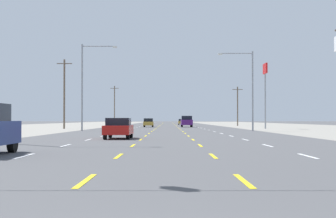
{
  "coord_description": "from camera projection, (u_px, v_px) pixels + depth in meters",
  "views": [
    {
      "loc": [
        0.08,
        -4.16,
        1.36
      ],
      "look_at": [
        -0.16,
        56.49,
        2.61
      ],
      "focal_mm": 53.9,
      "sensor_mm": 36.0,
      "label": 1
    }
  ],
  "objects": [
    {
      "name": "lane_markings",
      "position": [
        170.0,
        126.0,
        108.61
      ],
      "size": [
        10.64,
        227.6,
        0.01
      ],
      "color": "white",
      "rests_on": "ground"
    },
    {
      "name": "streetlight_right_row_0",
      "position": [
        332.0,
        46.0,
        29.55
      ],
      "size": [
        4.93,
        0.26,
        9.65
      ],
      "color": "gray",
      "rests_on": "ground"
    },
    {
      "name": "hatchback_inner_left_midfar",
      "position": [
        150.0,
        123.0,
        89.43
      ],
      "size": [
        1.72,
        3.9,
        1.54
      ],
      "color": "#B28C33",
      "rests_on": "ground"
    },
    {
      "name": "pole_sign_right_row_2",
      "position": [
        267.0,
        79.0,
        73.07
      ],
      "size": [
        0.24,
        2.46,
        9.48
      ],
      "color": "gray",
      "rests_on": "ground"
    },
    {
      "name": "streetlight_left_row_1",
      "position": [
        88.0,
        81.0,
        59.93
      ],
      "size": [
        4.25,
        0.26,
        10.34
      ],
      "color": "gray",
      "rests_on": "ground"
    },
    {
      "name": "sedan_inner_right_far",
      "position": [
        184.0,
        122.0,
        125.13
      ],
      "size": [
        1.8,
        4.5,
        1.46
      ],
      "color": "#B28C33",
      "rests_on": "ground"
    },
    {
      "name": "ground_plane",
      "position": [
        169.0,
        129.0,
        70.12
      ],
      "size": [
        572.0,
        572.0,
        0.0
      ],
      "primitive_type": "plane",
      "color": "#4C4C4F"
    },
    {
      "name": "suv_inner_right_mid",
      "position": [
        189.0,
        121.0,
        89.18
      ],
      "size": [
        1.98,
        4.9,
        1.98
      ],
      "color": "#4C196B",
      "rests_on": "ground"
    },
    {
      "name": "sedan_inner_left_near",
      "position": [
        121.0,
        128.0,
        35.54
      ],
      "size": [
        1.8,
        4.5,
        1.46
      ],
      "color": "red",
      "rests_on": "ground"
    },
    {
      "name": "streetlight_left_row_0",
      "position": [
        6.0,
        42.0,
        29.63
      ],
      "size": [
        5.08,
        0.26,
        10.07
      ],
      "color": "gray",
      "rests_on": "ground"
    },
    {
      "name": "streetlight_right_row_1",
      "position": [
        251.0,
        84.0,
        59.84
      ],
      "size": [
        4.23,
        0.26,
        9.49
      ],
      "color": "gray",
      "rests_on": "ground"
    },
    {
      "name": "utility_pole_right_row_2",
      "position": [
        240.0,
        105.0,
        106.73
      ],
      "size": [
        2.2,
        0.26,
        8.31
      ],
      "color": "brown",
      "rests_on": "ground"
    },
    {
      "name": "utility_pole_left_row_3",
      "position": [
        116.0,
        105.0,
        131.98
      ],
      "size": [
        2.2,
        0.26,
        10.11
      ],
      "color": "brown",
      "rests_on": "ground"
    },
    {
      "name": "utility_pole_left_row_1",
      "position": [
        66.0,
        93.0,
        72.73
      ],
      "size": [
        2.2,
        0.26,
        10.03
      ],
      "color": "brown",
      "rests_on": "ground"
    }
  ]
}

